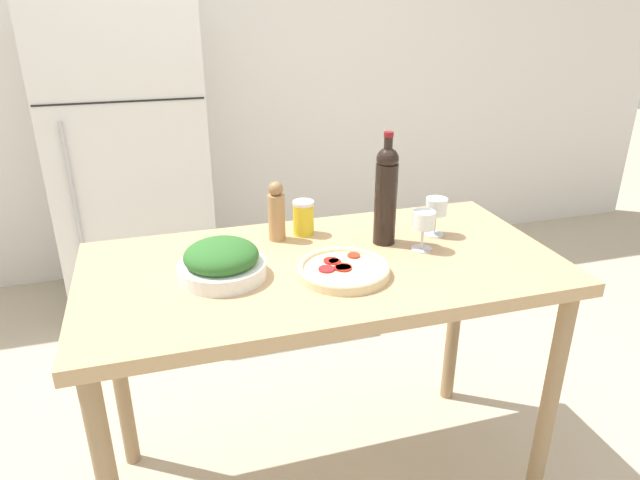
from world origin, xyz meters
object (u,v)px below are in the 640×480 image
salad_bowl (222,262)px  homemade_pizza (343,269)px  pepper_mill (277,212)px  wine_glass_far (436,208)px  salt_canister (304,218)px  wine_bottle (386,194)px  refrigerator (131,160)px  wine_glass_near (423,222)px

salad_bowl → homemade_pizza: size_ratio=0.93×
pepper_mill → homemade_pizza: size_ratio=0.74×
wine_glass_far → salad_bowl: 0.76m
wine_glass_far → salt_canister: wine_glass_far is taller
wine_bottle → wine_glass_far: wine_bottle is taller
wine_glass_far → refrigerator: bearing=123.0°
wine_glass_far → salt_canister: 0.46m
wine_bottle → pepper_mill: wine_bottle is taller
homemade_pizza → salad_bowl: bearing=166.1°
wine_glass_near → salt_canister: size_ratio=1.10×
refrigerator → wine_glass_near: refrigerator is taller
wine_bottle → wine_glass_near: bearing=-41.3°
refrigerator → salt_canister: refrigerator is taller
wine_glass_near → salad_bowl: bearing=-178.6°
salad_bowl → salt_canister: (0.32, 0.25, 0.01)m
wine_bottle → salt_canister: bearing=147.9°
salt_canister → salad_bowl: bearing=-141.8°
wine_glass_near → homemade_pizza: wine_glass_near is taller
wine_bottle → salad_bowl: bearing=-169.6°
refrigerator → wine_glass_near: 1.94m
wine_glass_near → wine_glass_far: bearing=45.2°
wine_bottle → salad_bowl: size_ratio=1.46×
refrigerator → salad_bowl: refrigerator is taller
homemade_pizza → salt_canister: 0.34m
wine_glass_far → salad_bowl: (-0.75, -0.12, -0.05)m
wine_glass_far → wine_bottle: bearing=-176.3°
salad_bowl → refrigerator: bearing=99.3°
salad_bowl → wine_glass_near: bearing=1.4°
refrigerator → wine_glass_far: (1.03, -1.59, 0.17)m
wine_glass_near → salt_canister: 0.41m
refrigerator → pepper_mill: 1.57m
pepper_mill → salad_bowl: size_ratio=0.79×
refrigerator → wine_glass_near: size_ratio=12.67×
wine_bottle → pepper_mill: 0.37m
wine_glass_far → pepper_mill: bearing=167.6°
wine_glass_near → salt_canister: (-0.34, 0.24, -0.04)m
wine_glass_far → salt_canister: bearing=162.5°
wine_glass_near → salad_bowl: wine_glass_near is taller
pepper_mill → salad_bowl: bearing=-133.2°
pepper_mill → salt_canister: 0.11m
pepper_mill → refrigerator: bearing=108.6°
homemade_pizza → salt_canister: bearing=95.0°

